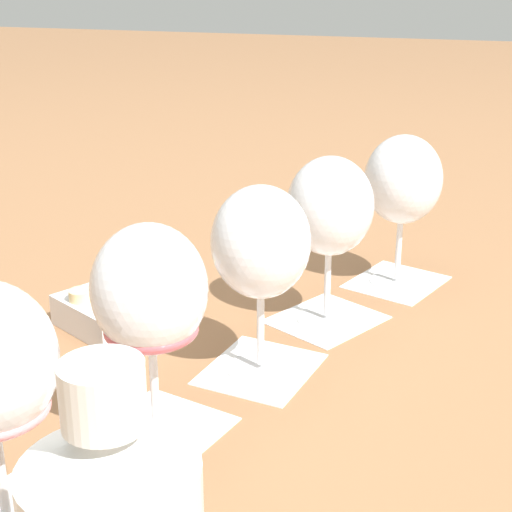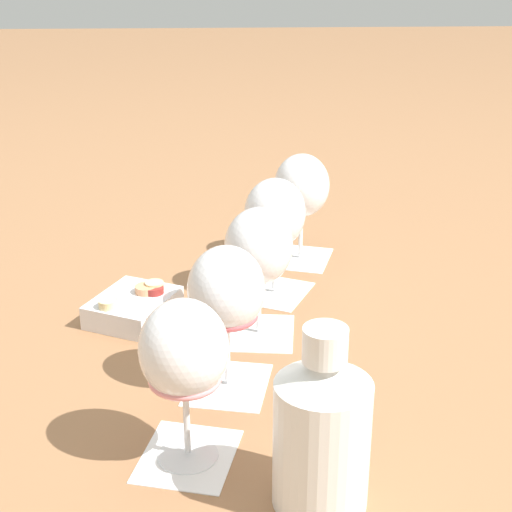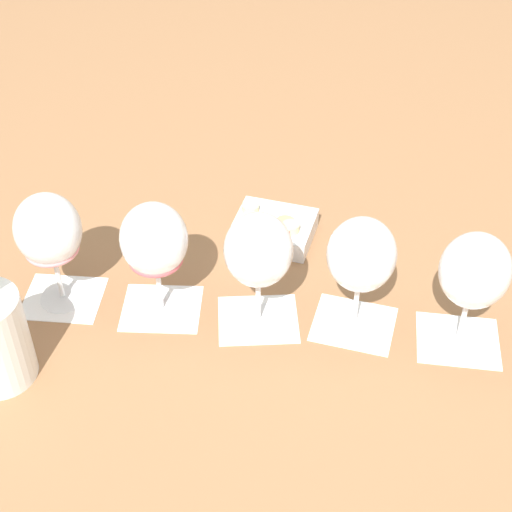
# 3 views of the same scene
# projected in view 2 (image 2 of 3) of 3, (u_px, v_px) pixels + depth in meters

# --- Properties ---
(ground_plane) EXTENTS (8.00, 8.00, 0.00)m
(ground_plane) POSITION_uv_depth(u_px,v_px,m) (255.00, 333.00, 1.16)
(ground_plane) COLOR #936642
(tasting_card_0) EXTENTS (0.14, 0.13, 0.00)m
(tasting_card_0) POSITION_uv_depth(u_px,v_px,m) (188.00, 456.00, 0.89)
(tasting_card_0) COLOR white
(tasting_card_0) RESTS_ON ground_plane
(tasting_card_1) EXTENTS (0.14, 0.13, 0.00)m
(tasting_card_1) POSITION_uv_depth(u_px,v_px,m) (228.00, 384.00, 1.03)
(tasting_card_1) COLOR white
(tasting_card_1) RESTS_ON ground_plane
(tasting_card_2) EXTENTS (0.13, 0.12, 0.00)m
(tasting_card_2) POSITION_uv_depth(u_px,v_px,m) (259.00, 333.00, 1.16)
(tasting_card_2) COLOR white
(tasting_card_2) RESTS_ON ground_plane
(tasting_card_3) EXTENTS (0.15, 0.14, 0.00)m
(tasting_card_3) POSITION_uv_depth(u_px,v_px,m) (274.00, 292.00, 1.29)
(tasting_card_3) COLOR white
(tasting_card_3) RESTS_ON ground_plane
(tasting_card_4) EXTENTS (0.14, 0.13, 0.00)m
(tasting_card_4) POSITION_uv_depth(u_px,v_px,m) (300.00, 258.00, 1.43)
(tasting_card_4) COLOR white
(tasting_card_4) RESTS_ON ground_plane
(wine_glass_0) EXTENTS (0.10, 0.10, 0.19)m
(wine_glass_0) POSITION_uv_depth(u_px,v_px,m) (184.00, 355.00, 0.84)
(wine_glass_0) COLOR white
(wine_glass_0) RESTS_ON tasting_card_0
(wine_glass_1) EXTENTS (0.10, 0.10, 0.19)m
(wine_glass_1) POSITION_uv_depth(u_px,v_px,m) (226.00, 295.00, 0.98)
(wine_glass_1) COLOR white
(wine_glass_1) RESTS_ON tasting_card_1
(wine_glass_2) EXTENTS (0.10, 0.10, 0.19)m
(wine_glass_2) POSITION_uv_depth(u_px,v_px,m) (259.00, 252.00, 1.11)
(wine_glass_2) COLOR white
(wine_glass_2) RESTS_ON tasting_card_2
(wine_glass_3) EXTENTS (0.10, 0.10, 0.19)m
(wine_glass_3) POSITION_uv_depth(u_px,v_px,m) (275.00, 218.00, 1.24)
(wine_glass_3) COLOR white
(wine_glass_3) RESTS_ON tasting_card_3
(wine_glass_4) EXTENTS (0.10, 0.10, 0.19)m
(wine_glass_4) POSITION_uv_depth(u_px,v_px,m) (302.00, 190.00, 1.38)
(wine_glass_4) COLOR white
(wine_glass_4) RESTS_ON tasting_card_4
(ceramic_vase) EXTENTS (0.10, 0.10, 0.20)m
(ceramic_vase) POSITION_uv_depth(u_px,v_px,m) (322.00, 430.00, 0.79)
(ceramic_vase) COLOR white
(ceramic_vase) RESTS_ON ground_plane
(snack_dish) EXTENTS (0.16, 0.15, 0.05)m
(snack_dish) POSITION_uv_depth(u_px,v_px,m) (134.00, 306.00, 1.20)
(snack_dish) COLOR silver
(snack_dish) RESTS_ON ground_plane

